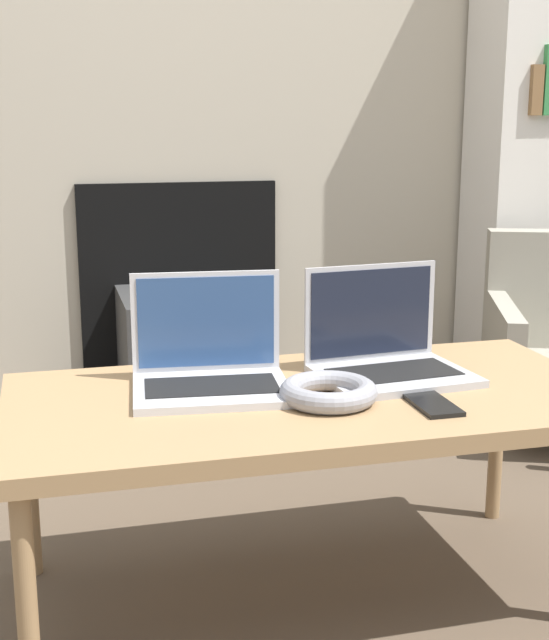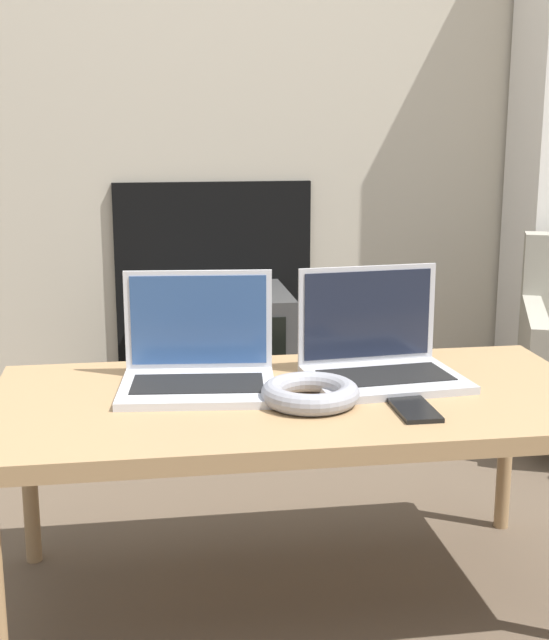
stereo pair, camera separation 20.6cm
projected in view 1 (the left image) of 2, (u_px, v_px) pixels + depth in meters
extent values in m
cube|color=#B7AD99|center=(182.00, 30.00, 3.11)|extent=(7.00, 0.06, 2.60)
cube|color=black|center=(180.00, 289.00, 3.26)|extent=(0.72, 0.03, 0.77)
cube|color=#9E7A51|center=(312.00, 402.00, 1.81)|extent=(1.22, 0.61, 0.04)
cylinder|color=#9E7A51|center=(27.00, 610.00, 1.47)|extent=(0.04, 0.04, 0.42)
cylinder|color=#9E7A51|center=(29.00, 485.00, 1.97)|extent=(0.04, 0.04, 0.42)
cylinder|color=#9E7A51|center=(497.00, 439.00, 2.25)|extent=(0.04, 0.04, 0.42)
cube|color=silver|center=(212.00, 390.00, 1.80)|extent=(0.34, 0.28, 0.02)
cube|color=black|center=(212.00, 386.00, 1.80)|extent=(0.28, 0.16, 0.00)
cube|color=silver|center=(206.00, 321.00, 1.89)|extent=(0.31, 0.04, 0.21)
cube|color=#2D4C7F|center=(206.00, 322.00, 1.88)|extent=(0.29, 0.03, 0.19)
cube|color=#B2B2B7|center=(394.00, 376.00, 1.90)|extent=(0.34, 0.27, 0.02)
cube|color=black|center=(394.00, 372.00, 1.89)|extent=(0.28, 0.16, 0.00)
cube|color=#B2B2B7|center=(370.00, 312.00, 1.98)|extent=(0.31, 0.04, 0.21)
cube|color=black|center=(371.00, 312.00, 1.97)|extent=(0.29, 0.03, 0.19)
torus|color=gray|center=(328.00, 392.00, 1.74)|extent=(0.19, 0.19, 0.04)
cube|color=black|center=(432.00, 404.00, 1.72)|extent=(0.07, 0.15, 0.01)
cube|color=#383838|center=(191.00, 352.00, 3.09)|extent=(0.47, 0.44, 0.42)
cube|color=black|center=(202.00, 369.00, 2.88)|extent=(0.39, 0.01, 0.32)
cube|color=gray|center=(503.00, 334.00, 2.88)|extent=(0.26, 0.55, 0.20)
cylinder|color=#4C3828|center=(477.00, 393.00, 3.08)|extent=(0.04, 0.04, 0.14)
cube|color=brown|center=(536.00, 90.00, 3.10)|extent=(0.04, 0.02, 0.17)
cube|color=#337F42|center=(548.00, 80.00, 3.11)|extent=(0.03, 0.02, 0.24)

